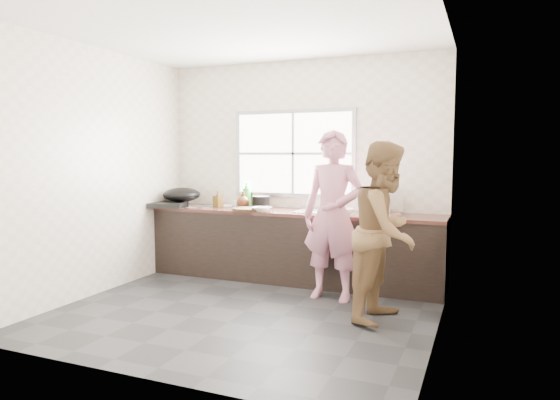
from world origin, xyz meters
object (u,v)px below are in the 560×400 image
at_px(bottle_brown_short, 243,200).
at_px(bowl_held, 325,211).
at_px(woman, 333,221).
at_px(bottle_brown_tall, 218,200).
at_px(bowl_mince, 261,209).
at_px(pot_lid_left, 192,206).
at_px(cutting_board, 247,209).
at_px(bottle_green, 247,194).
at_px(burner, 168,205).
at_px(pot_lid_right, 207,207).
at_px(dish_rack, 383,201).
at_px(person_side, 386,231).
at_px(wok, 182,195).
at_px(bowl_crabs, 342,213).
at_px(black_pot, 261,202).
at_px(plate_food, 224,206).
at_px(glass_jar, 236,204).

bearing_deg(bottle_brown_short, bowl_held, -9.56).
relative_size(woman, bottle_brown_tall, 8.50).
height_order(bowl_mince, bottle_brown_tall, bottle_brown_tall).
bearing_deg(pot_lid_left, bottle_brown_short, 10.46).
distance_m(cutting_board, bottle_green, 0.51).
distance_m(bowl_mince, bowl_held, 0.77).
bearing_deg(cutting_board, burner, 180.00).
bearing_deg(pot_lid_right, bottle_brown_tall, 11.55).
bearing_deg(dish_rack, bottle_brown_tall, -151.88).
bearing_deg(person_side, wok, 82.62).
height_order(bowl_mince, bowl_crabs, bowl_crabs).
bearing_deg(bottle_brown_tall, bottle_brown_short, 11.51).
xyz_separation_m(person_side, pot_lid_left, (-2.69, 0.94, 0.03)).
bearing_deg(wok, bottle_brown_tall, 6.73).
bearing_deg(wok, burner, -126.25).
distance_m(bowl_crabs, bottle_brown_tall, 1.72).
xyz_separation_m(black_pot, burner, (-1.19, -0.30, -0.05)).
relative_size(bowl_held, pot_lid_left, 0.75).
bearing_deg(bowl_crabs, plate_food, 168.20).
bearing_deg(dish_rack, glass_jar, -154.53).
xyz_separation_m(bottle_brown_tall, pot_lid_left, (-0.35, -0.06, -0.09)).
relative_size(bowl_crabs, bottle_brown_short, 1.08).
bearing_deg(bottle_brown_short, cutting_board, -55.29).
relative_size(bottle_brown_short, wok, 0.39).
bearing_deg(glass_jar, burner, -159.25).
bearing_deg(plate_food, cutting_board, -34.84).
distance_m(bottle_brown_short, dish_rack, 1.76).
xyz_separation_m(cutting_board, bottle_brown_tall, (-0.52, 0.21, 0.08)).
bearing_deg(black_pot, cutting_board, -99.22).
bearing_deg(bottle_brown_tall, bowl_mince, -16.62).
bearing_deg(pot_lid_right, glass_jar, 20.38).
xyz_separation_m(bowl_mince, dish_rack, (1.38, 0.35, 0.11)).
bearing_deg(person_side, cutting_board, 77.46).
relative_size(bowl_mince, dish_rack, 0.59).
xyz_separation_m(black_pot, dish_rack, (1.52, 0.06, 0.06)).
relative_size(burner, wok, 0.87).
xyz_separation_m(bowl_mince, bowl_crabs, (0.99, 0.00, 0.00)).
height_order(bottle_green, bottle_brown_short, bottle_green).
xyz_separation_m(cutting_board, pot_lid_left, (-0.87, 0.15, -0.01)).
bearing_deg(person_side, bottle_brown_tall, 77.74).
height_order(person_side, burner, person_side).
height_order(bowl_mince, glass_jar, glass_jar).
relative_size(woman, pot_lid_left, 6.20).
height_order(plate_food, pot_lid_right, plate_food).
height_order(glass_jar, wok, wok).
height_order(woman, burner, woman).
bearing_deg(bowl_held, woman, -63.01).
height_order(bottle_brown_tall, dish_rack, dish_rack).
bearing_deg(bowl_mince, cutting_board, 180.00).
height_order(bowl_crabs, bottle_brown_tall, bottle_brown_tall).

